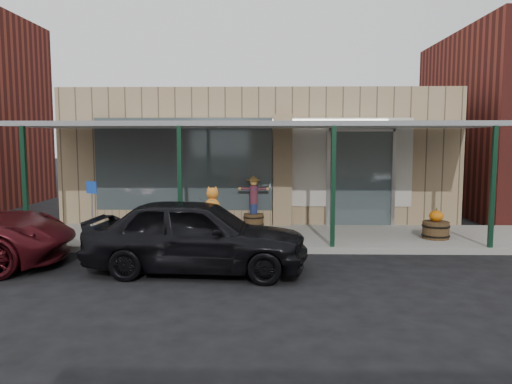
{
  "coord_description": "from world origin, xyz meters",
  "views": [
    {
      "loc": [
        0.27,
        -9.49,
        2.69
      ],
      "look_at": [
        -0.02,
        2.6,
        1.4
      ],
      "focal_mm": 35.0,
      "sensor_mm": 36.0,
      "label": 1
    }
  ],
  "objects_px": {
    "handicap_sign": "(92,202)",
    "parked_sedan": "(197,235)",
    "barrel_scarecrow": "(254,210)",
    "barrel_pumpkin": "(436,228)"
  },
  "relations": [
    {
      "from": "barrel_pumpkin",
      "to": "barrel_scarecrow",
      "type": "bearing_deg",
      "value": 160.91
    },
    {
      "from": "barrel_scarecrow",
      "to": "parked_sedan",
      "type": "distance_m",
      "value": 4.55
    },
    {
      "from": "handicap_sign",
      "to": "parked_sedan",
      "type": "height_order",
      "value": "parked_sedan"
    },
    {
      "from": "barrel_scarecrow",
      "to": "barrel_pumpkin",
      "type": "bearing_deg",
      "value": -42.98
    },
    {
      "from": "barrel_scarecrow",
      "to": "barrel_pumpkin",
      "type": "distance_m",
      "value": 4.98
    },
    {
      "from": "barrel_pumpkin",
      "to": "handicap_sign",
      "type": "height_order",
      "value": "handicap_sign"
    },
    {
      "from": "barrel_scarecrow",
      "to": "parked_sedan",
      "type": "bearing_deg",
      "value": -126.87
    },
    {
      "from": "barrel_scarecrow",
      "to": "barrel_pumpkin",
      "type": "height_order",
      "value": "barrel_scarecrow"
    },
    {
      "from": "barrel_scarecrow",
      "to": "parked_sedan",
      "type": "relative_size",
      "value": 0.32
    },
    {
      "from": "handicap_sign",
      "to": "parked_sedan",
      "type": "distance_m",
      "value": 3.87
    }
  ]
}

